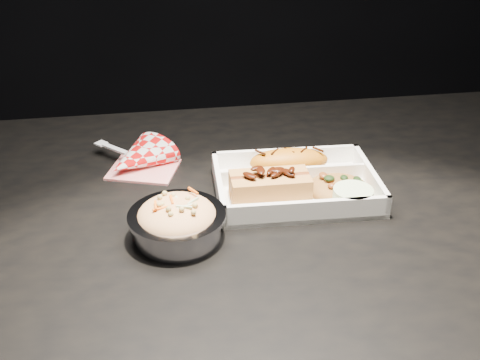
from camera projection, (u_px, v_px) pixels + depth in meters
name	position (u px, v px, depth m)	size (l,w,h in m)	color
dining_table	(257.00, 252.00, 0.97)	(1.20, 0.80, 0.75)	black
food_tray	(295.00, 188.00, 0.95)	(0.26, 0.19, 0.04)	white
fried_pastry	(289.00, 161.00, 0.99)	(0.13, 0.05, 0.04)	#C57013
hotdog	(270.00, 185.00, 0.91)	(0.12, 0.06, 0.06)	#C08341
fried_rice_mound	(338.00, 182.00, 0.94)	(0.10, 0.08, 0.03)	#A76C30
cupcake_liner	(353.00, 198.00, 0.90)	(0.06, 0.06, 0.03)	beige
foil_coleslaw_cup	(177.00, 220.00, 0.83)	(0.14, 0.14, 0.07)	silver
napkin_fork	(137.00, 159.00, 1.02)	(0.15, 0.15, 0.10)	red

